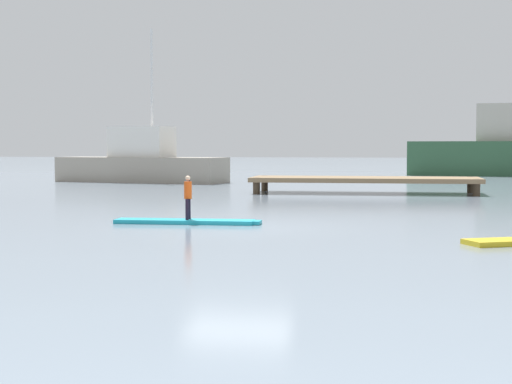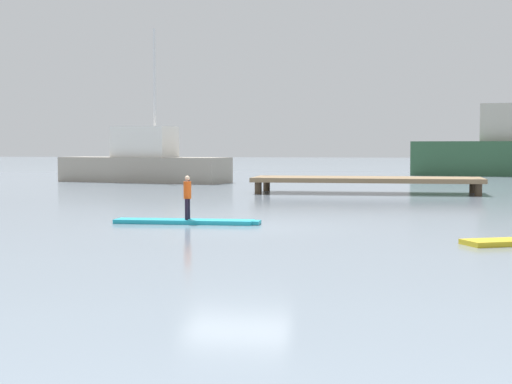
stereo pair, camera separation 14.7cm
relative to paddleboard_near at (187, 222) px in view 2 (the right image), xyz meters
The scene contains 5 objects.
ground_plane 1.45m from the paddleboard_near, 22.07° to the right, with size 240.00×240.00×0.00m, color gray.
paddleboard_near is the anchor object (origin of this frame).
paddler_child_solo 0.65m from the paddleboard_near, 50.40° to the left, with size 0.19×0.38×1.07m.
fishing_boat_green_midground 23.53m from the paddleboard_near, 109.93° to the left, with size 9.53×4.56×8.00m.
floating_dock 14.10m from the paddleboard_near, 73.87° to the left, with size 9.04×2.77×0.65m.
Camera 2 is at (3.59, -18.61, 1.88)m, focal length 57.03 mm.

